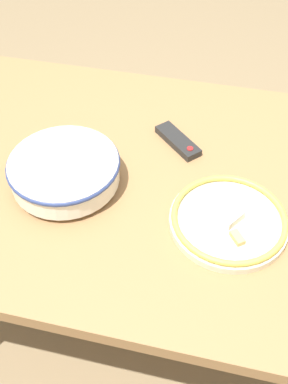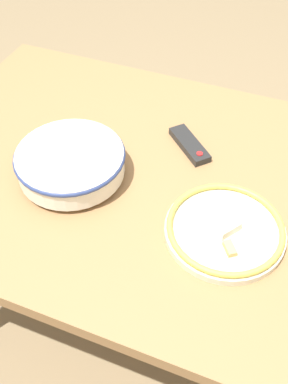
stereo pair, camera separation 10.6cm
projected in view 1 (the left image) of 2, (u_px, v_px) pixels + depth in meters
name	position (u px, v px, depth m)	size (l,w,h in m)	color
ground_plane	(174.00, 317.00, 1.69)	(8.00, 8.00, 0.00)	#7F6B4C
dining_table	(186.00, 201.00, 1.20)	(1.55, 0.90, 0.74)	olive
noodle_bowl	(65.00, 170.00, 1.11)	(0.28, 0.28, 0.08)	silver
food_plate	(229.00, 220.00, 1.04)	(0.28, 0.28, 0.04)	beige
tv_remote	(178.00, 141.00, 1.23)	(0.14, 0.14, 0.02)	black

